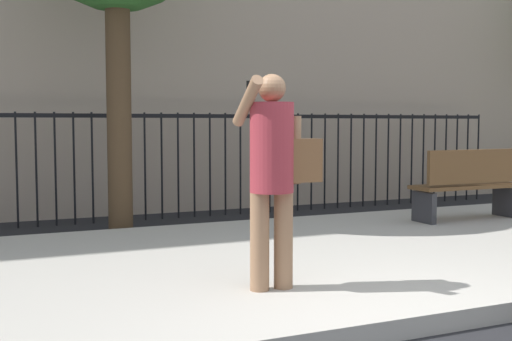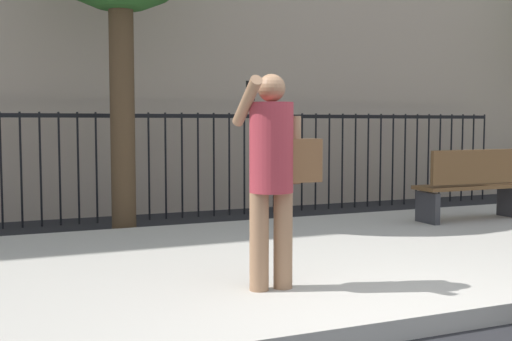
{
  "view_description": "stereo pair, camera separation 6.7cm",
  "coord_description": "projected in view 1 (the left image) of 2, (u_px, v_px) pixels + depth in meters",
  "views": [
    {
      "loc": [
        -2.72,
        -3.42,
        1.46
      ],
      "look_at": [
        -0.61,
        1.35,
        1.06
      ],
      "focal_mm": 44.98,
      "sensor_mm": 36.0,
      "label": 1
    },
    {
      "loc": [
        -2.66,
        -3.44,
        1.46
      ],
      "look_at": [
        -0.61,
        1.35,
        1.06
      ],
      "focal_mm": 44.98,
      "sensor_mm": 36.0,
      "label": 2
    }
  ],
  "objects": [
    {
      "name": "street_bench",
      "position": [
        471.0,
        183.0,
        8.52
      ],
      "size": [
        1.6,
        0.45,
        0.95
      ],
      "color": "brown",
      "rests_on": "sidewalk"
    },
    {
      "name": "pedestrian_on_phone",
      "position": [
        275.0,
        165.0,
        4.96
      ],
      "size": [
        0.66,
        0.49,
        1.68
      ],
      "color": "#936B4C",
      "rests_on": "sidewalk"
    },
    {
      "name": "sidewalk",
      "position": [
        277.0,
        262.0,
        6.33
      ],
      "size": [
        28.0,
        4.4,
        0.15
      ],
      "primitive_type": "cube",
      "color": "#B2ADA3",
      "rests_on": "ground"
    },
    {
      "name": "ground_plane",
      "position": [
        419.0,
        338.0,
        4.33
      ],
      "size": [
        60.0,
        60.0,
        0.0
      ],
      "primitive_type": "plane",
      "color": "black"
    },
    {
      "name": "iron_fence",
      "position": [
        170.0,
        151.0,
        9.63
      ],
      "size": [
        12.03,
        0.04,
        1.6
      ],
      "color": "black",
      "rests_on": "ground"
    }
  ]
}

